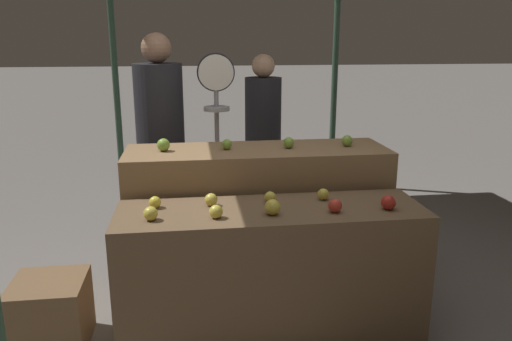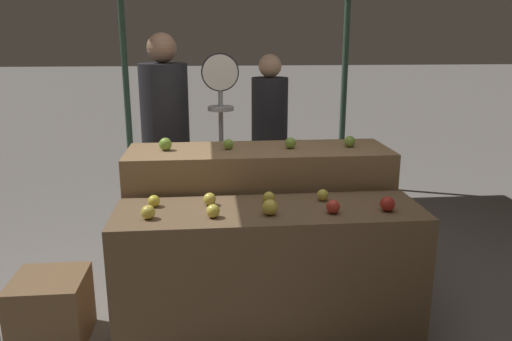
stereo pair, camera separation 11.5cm
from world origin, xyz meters
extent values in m
plane|color=slate|center=(0.00, 0.00, 0.00)|extent=(60.00, 60.00, 0.00)
cylinder|color=#33513D|center=(-1.24, 3.02, 1.32)|extent=(0.07, 0.07, 2.63)
cylinder|color=#33513D|center=(1.24, 3.02, 1.32)|extent=(0.07, 0.07, 2.63)
cube|color=brown|center=(0.00, 0.00, 0.40)|extent=(1.79, 0.55, 0.80)
cube|color=olive|center=(0.00, 0.60, 0.51)|extent=(1.79, 0.55, 1.02)
sphere|color=gold|center=(-0.68, -0.10, 0.84)|extent=(0.08, 0.08, 0.08)
sphere|color=gold|center=(-0.33, -0.12, 0.83)|extent=(0.08, 0.08, 0.08)
sphere|color=gold|center=(-0.01, -0.10, 0.84)|extent=(0.09, 0.09, 0.09)
sphere|color=red|center=(0.34, -0.11, 0.84)|extent=(0.08, 0.08, 0.08)
sphere|color=#AD281E|center=(0.66, -0.10, 0.84)|extent=(0.09, 0.09, 0.09)
sphere|color=gold|center=(-0.67, 0.10, 0.83)|extent=(0.07, 0.07, 0.07)
sphere|color=gold|center=(-0.34, 0.10, 0.83)|extent=(0.08, 0.08, 0.08)
sphere|color=gold|center=(0.01, 0.10, 0.83)|extent=(0.07, 0.07, 0.07)
sphere|color=gold|center=(0.34, 0.12, 0.83)|extent=(0.07, 0.07, 0.07)
sphere|color=#7AA338|center=(-0.63, 0.61, 1.06)|extent=(0.09, 0.09, 0.09)
sphere|color=#7AA338|center=(-0.21, 0.61, 1.05)|extent=(0.07, 0.07, 0.07)
sphere|color=#7AA338|center=(0.21, 0.59, 1.06)|extent=(0.08, 0.08, 0.08)
sphere|color=#7AA338|center=(0.63, 0.60, 1.06)|extent=(0.08, 0.08, 0.08)
cylinder|color=#99999E|center=(-0.24, 1.16, 0.76)|extent=(0.04, 0.04, 1.52)
cylinder|color=black|center=(-0.24, 1.15, 1.50)|extent=(0.29, 0.01, 0.29)
cylinder|color=silver|center=(-0.24, 1.14, 1.50)|extent=(0.27, 0.02, 0.27)
cylinder|color=#99999E|center=(-0.24, 1.14, 1.29)|extent=(0.01, 0.01, 0.14)
cylinder|color=#99999E|center=(-0.24, 1.14, 1.22)|extent=(0.20, 0.20, 0.03)
cube|color=#2D2D38|center=(-0.69, 1.36, 0.42)|extent=(0.34, 0.28, 0.83)
cylinder|color=#232328|center=(-0.69, 1.36, 1.20)|extent=(0.52, 0.52, 0.72)
sphere|color=#936B51|center=(-0.69, 1.36, 1.67)|extent=(0.24, 0.24, 0.24)
cube|color=#2D2D38|center=(0.23, 1.88, 0.37)|extent=(0.26, 0.17, 0.75)
cylinder|color=#232328|center=(0.23, 1.88, 1.07)|extent=(0.36, 0.36, 0.65)
sphere|color=tan|center=(0.23, 1.88, 1.51)|extent=(0.21, 0.21, 0.21)
cube|color=brown|center=(-1.29, 0.02, 0.20)|extent=(0.41, 0.41, 0.41)
camera|label=1|loc=(-0.45, -2.69, 1.75)|focal=35.00mm
camera|label=2|loc=(-0.34, -2.70, 1.75)|focal=35.00mm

